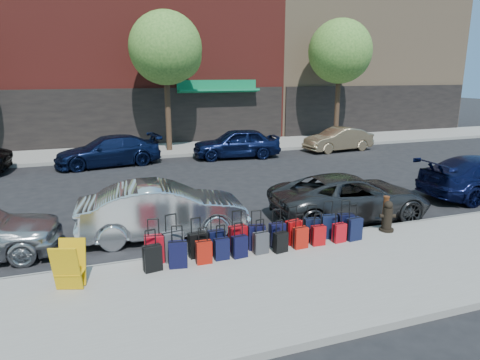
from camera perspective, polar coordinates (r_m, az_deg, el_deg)
name	(u,v)px	position (r m, az deg, el deg)	size (l,w,h in m)	color
ground	(206,200)	(14.78, -4.58, -2.69)	(120.00, 120.00, 0.00)	black
sidewalk_near	(288,283)	(9.06, 6.47, -13.46)	(60.00, 4.00, 0.15)	gray
sidewalk_far	(159,150)	(24.33, -10.74, 3.93)	(60.00, 4.00, 0.15)	gray
curb_near	(253,246)	(10.74, 1.72, -8.82)	(60.00, 0.08, 0.15)	gray
curb_far	(165,157)	(22.36, -9.92, 3.09)	(60.00, 0.08, 0.15)	gray
building_right	(339,12)	(37.55, 13.00, 20.97)	(15.00, 12.12, 18.00)	#95795B
tree_center	(168,50)	(23.61, -9.54, 16.70)	(3.80, 3.80, 7.27)	black
tree_right	(342,53)	(27.51, 13.45, 16.12)	(3.80, 3.80, 7.27)	black
suitcase_front_0	(154,249)	(9.78, -11.34, -9.00)	(0.44, 0.28, 1.01)	#A40A17
suitcase_front_1	(173,246)	(9.81, -8.93, -8.67)	(0.48, 0.32, 1.07)	#404046
suitcase_front_2	(197,245)	(9.92, -5.73, -8.59)	(0.41, 0.25, 0.93)	black
suitcase_front_3	(217,242)	(10.03, -3.15, -8.27)	(0.40, 0.24, 0.93)	black
suitcase_front_4	(238,238)	(10.19, -0.28, -7.78)	(0.43, 0.27, 0.99)	maroon
suitcase_front_5	(257,237)	(10.28, 2.22, -7.62)	(0.43, 0.29, 0.96)	black
suitcase_front_6	(277,234)	(10.52, 4.98, -7.23)	(0.38, 0.22, 0.91)	black
suitcase_front_7	(294,232)	(10.69, 7.17, -6.89)	(0.42, 0.29, 0.94)	#A40A0D
suitcase_front_8	(312,230)	(10.92, 9.56, -6.54)	(0.42, 0.28, 0.94)	black
suitcase_front_9	(328,227)	(11.18, 11.68, -6.09)	(0.43, 0.27, 0.97)	black
suitcase_front_10	(345,225)	(11.38, 13.89, -5.87)	(0.43, 0.29, 0.96)	black
suitcase_back_0	(152,258)	(9.41, -11.60, -10.16)	(0.41, 0.28, 0.91)	black
suitcase_back_1	(178,254)	(9.47, -8.29, -9.79)	(0.42, 0.29, 0.94)	black
suitcase_back_2	(204,252)	(9.61, -4.85, -9.56)	(0.35, 0.21, 0.83)	#991409
suitcase_back_3	(222,249)	(9.78, -2.47, -9.13)	(0.34, 0.20, 0.80)	black
suitcase_back_4	(240,246)	(9.87, -0.06, -8.86)	(0.36, 0.24, 0.82)	black
suitcase_back_5	(261,243)	(10.08, 2.79, -8.36)	(0.36, 0.23, 0.82)	#36363A
suitcase_back_6	(280,242)	(10.19, 5.42, -8.24)	(0.36, 0.24, 0.78)	black
suitcase_back_7	(300,238)	(10.46, 8.04, -7.61)	(0.36, 0.23, 0.84)	#AD150B
suitcase_back_8	(318,235)	(10.71, 10.37, -7.27)	(0.34, 0.20, 0.79)	#AB0B0E
suitcase_back_9	(339,233)	(11.00, 13.09, -6.86)	(0.34, 0.21, 0.77)	#AF0B14
suitcase_back_10	(354,229)	(11.21, 14.93, -6.31)	(0.41, 0.26, 0.92)	black
fire_hydrant	(388,217)	(12.05, 19.07, -4.70)	(0.43, 0.37, 0.83)	black
bollard	(385,212)	(12.22, 18.81, -4.03)	(0.17, 0.17, 0.90)	#38190C
display_rack	(69,266)	(9.09, -21.80, -10.59)	(0.68, 0.71, 0.94)	#CE9A0B
car_near_1	(164,210)	(11.53, -10.13, -3.94)	(1.54, 4.42, 1.46)	silver
car_near_2	(350,197)	(13.18, 14.48, -2.18)	(2.21, 4.79, 1.33)	#333336
car_far_1	(108,151)	(21.04, -17.16, 3.72)	(1.96, 4.82, 1.40)	#0C1638
car_far_2	(236,143)	(22.02, -0.49, 4.93)	(1.79, 4.44, 1.51)	#0D163A
car_far_3	(338,139)	(24.64, 12.97, 5.31)	(1.38, 3.96, 1.30)	tan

